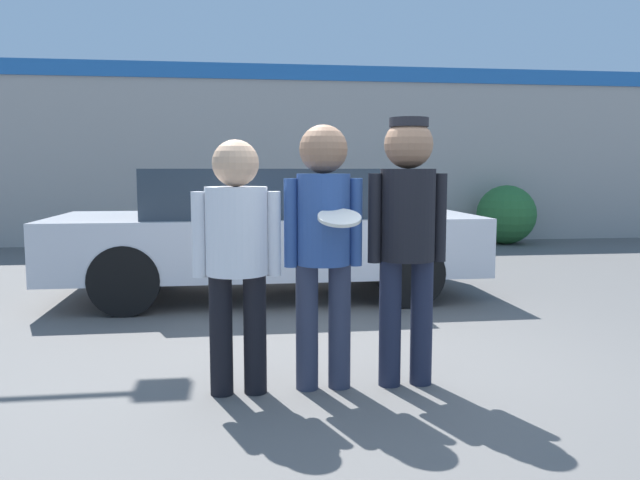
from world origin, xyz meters
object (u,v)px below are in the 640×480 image
object	(u,v)px
person_left	(237,243)
shrub	(506,215)
person_right	(407,224)
parked_car_near	(265,231)
person_middle_with_frisbee	(324,232)

from	to	relation	value
person_left	shrub	distance (m)	9.44
person_right	shrub	world-z (taller)	person_right
parked_car_near	person_right	bearing A→B (deg)	-76.04
parked_car_near	shrub	xyz separation A→B (m)	(5.01, 4.54, -0.18)
parked_car_near	shrub	world-z (taller)	parked_car_near
person_middle_with_frisbee	person_right	bearing A→B (deg)	-0.36
person_middle_with_frisbee	person_right	size ratio (longest dim) A/B	0.97
person_middle_with_frisbee	parked_car_near	size ratio (longest dim) A/B	0.37
person_left	person_right	size ratio (longest dim) A/B	0.92
person_left	person_right	bearing A→B (deg)	1.16
person_middle_with_frisbee	parked_car_near	world-z (taller)	person_middle_with_frisbee
person_left	person_middle_with_frisbee	size ratio (longest dim) A/B	0.94
parked_car_near	shrub	distance (m)	6.76
person_right	shrub	xyz separation A→B (m)	(4.21, 7.76, -0.52)
person_right	person_middle_with_frisbee	bearing A→B (deg)	179.64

